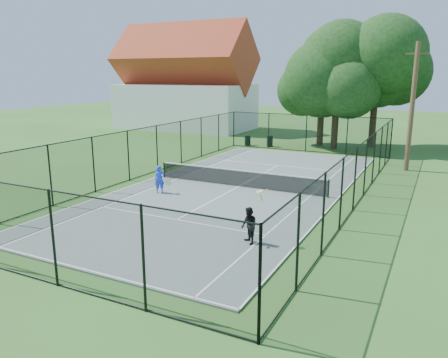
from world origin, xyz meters
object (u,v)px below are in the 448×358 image
at_px(player_blue, 160,179).
at_px(utility_pole, 412,107).
at_px(trash_bin_left, 248,140).
at_px(player_black, 249,226).
at_px(trash_bin_right, 270,141).
at_px(tennis_net, 239,177).

bearing_deg(player_blue, utility_pole, 47.24).
bearing_deg(trash_bin_left, utility_pole, -19.39).
xyz_separation_m(trash_bin_left, utility_pole, (13.46, -4.74, 3.68)).
relative_size(trash_bin_left, player_black, 0.45).
bearing_deg(trash_bin_right, player_black, -71.09).
distance_m(trash_bin_left, utility_pole, 14.74).
bearing_deg(player_blue, tennis_net, 43.86).
distance_m(utility_pole, player_blue, 16.76).
height_order(trash_bin_left, trash_bin_right, trash_bin_right).
distance_m(trash_bin_left, trash_bin_right, 2.00).
distance_m(tennis_net, trash_bin_right, 14.45).
distance_m(trash_bin_right, player_black, 22.72).
relative_size(trash_bin_right, utility_pole, 0.12).
height_order(trash_bin_right, utility_pole, utility_pole).
bearing_deg(tennis_net, trash_bin_right, 104.06).
bearing_deg(tennis_net, trash_bin_left, 111.80).
bearing_deg(trash_bin_right, trash_bin_left, -172.03).
height_order(tennis_net, utility_pole, utility_pole).
height_order(utility_pole, player_black, utility_pole).
bearing_deg(player_black, trash_bin_left, 113.77).
relative_size(trash_bin_right, player_black, 0.48).
distance_m(tennis_net, utility_pole, 12.53).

